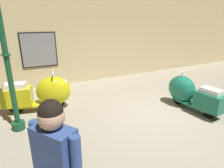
# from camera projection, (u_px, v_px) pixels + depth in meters

# --- Properties ---
(ground_plane) EXTENTS (60.00, 60.00, 0.00)m
(ground_plane) POSITION_uv_depth(u_px,v_px,m) (157.00, 119.00, 4.77)
(ground_plane) COLOR gray
(showroom_back_wall) EXTENTS (18.00, 0.24, 3.70)m
(showroom_back_wall) POSITION_uv_depth(u_px,v_px,m) (96.00, 34.00, 7.49)
(showroom_back_wall) COLOR #CCB784
(showroom_back_wall) RESTS_ON ground
(scooter_0) EXTENTS (1.83, 0.87, 1.08)m
(scooter_0) POSITION_uv_depth(u_px,v_px,m) (43.00, 93.00, 5.14)
(scooter_0) COLOR black
(scooter_0) RESTS_ON ground
(scooter_1) EXTENTS (0.60, 1.67, 1.00)m
(scooter_1) POSITION_uv_depth(u_px,v_px,m) (189.00, 93.00, 5.26)
(scooter_1) COLOR black
(scooter_1) RESTS_ON ground
(lamppost) EXTENTS (0.30, 0.30, 3.24)m
(lamppost) POSITION_uv_depth(u_px,v_px,m) (5.00, 49.00, 3.77)
(lamppost) COLOR #144728
(lamppost) RESTS_ON ground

